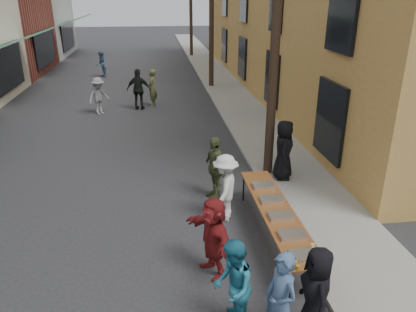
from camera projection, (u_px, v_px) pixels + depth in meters
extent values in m
plane|color=#28282B|center=(109.00, 244.00, 8.66)|extent=(120.00, 120.00, 0.00)
cube|color=gray|center=(223.00, 86.00, 23.03)|extent=(2.20, 60.00, 0.10)
cylinder|color=#2D2116|center=(277.00, 13.00, 10.25)|extent=(0.26, 0.26, 9.00)
cylinder|color=#2D2116|center=(211.00, 2.00, 21.28)|extent=(0.26, 0.26, 9.00)
cube|color=brown|center=(277.00, 211.00, 8.51)|extent=(0.70, 4.00, 0.04)
cylinder|color=black|center=(290.00, 286.00, 6.88)|extent=(0.04, 0.04, 0.71)
cylinder|color=black|center=(323.00, 283.00, 6.95)|extent=(0.04, 0.04, 0.71)
cylinder|color=black|center=(244.00, 188.00, 10.34)|extent=(0.04, 0.04, 0.71)
cylinder|color=black|center=(266.00, 187.00, 10.41)|extent=(0.04, 0.04, 0.71)
cube|color=maroon|center=(304.00, 256.00, 6.97)|extent=(0.50, 0.33, 0.08)
cube|color=#B2B2B7|center=(292.00, 235.00, 7.56)|extent=(0.50, 0.33, 0.08)
cube|color=tan|center=(281.00, 216.00, 8.21)|extent=(0.50, 0.33, 0.08)
cube|color=#B2B2B7|center=(271.00, 199.00, 8.85)|extent=(0.50, 0.33, 0.08)
cube|color=tan|center=(263.00, 185.00, 9.49)|extent=(0.50, 0.33, 0.08)
cylinder|color=#A57F26|center=(298.00, 268.00, 6.67)|extent=(0.07, 0.07, 0.08)
cylinder|color=#A57F26|center=(296.00, 264.00, 6.76)|extent=(0.07, 0.07, 0.08)
cylinder|color=#A57F26|center=(294.00, 260.00, 6.85)|extent=(0.07, 0.07, 0.08)
cylinder|color=tan|center=(321.00, 263.00, 6.75)|extent=(0.08, 0.08, 0.12)
imported|color=black|center=(316.00, 294.00, 6.10)|extent=(0.54, 0.79, 1.56)
imported|color=#455F85|center=(281.00, 302.00, 5.90)|extent=(0.57, 0.69, 1.62)
imported|color=teal|center=(233.00, 287.00, 6.21)|extent=(0.74, 0.87, 1.60)
imported|color=white|center=(225.00, 188.00, 9.32)|extent=(0.97, 1.20, 1.62)
imported|color=#4D5833|center=(215.00, 168.00, 10.34)|extent=(0.67, 1.05, 1.67)
imported|color=maroon|center=(213.00, 237.00, 7.50)|extent=(0.97, 1.54, 1.58)
imported|color=black|center=(284.00, 150.00, 11.21)|extent=(0.76, 0.95, 1.69)
imported|color=gray|center=(99.00, 96.00, 17.59)|extent=(1.17, 1.14, 1.61)
imported|color=black|center=(139.00, 90.00, 18.23)|extent=(1.15, 0.66, 1.85)
imported|color=brown|center=(152.00, 88.00, 18.78)|extent=(0.53, 0.70, 1.73)
imported|color=#446284|center=(102.00, 64.00, 25.32)|extent=(0.74, 0.87, 1.60)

